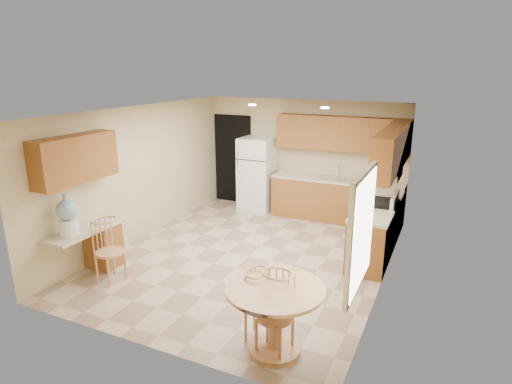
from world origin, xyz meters
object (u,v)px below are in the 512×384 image
at_px(refrigerator, 257,174).
at_px(stove, 376,226).
at_px(chair_desk, 104,247).
at_px(water_crock, 68,217).
at_px(dining_table, 275,310).
at_px(chair_table_b, 272,310).
at_px(chair_table_a, 258,302).

height_order(refrigerator, stove, refrigerator).
distance_m(chair_desk, water_crock, 0.68).
height_order(dining_table, chair_desk, chair_desk).
bearing_deg(water_crock, stove, 38.51).
distance_m(chair_table_b, chair_desk, 3.00).
relative_size(chair_desk, water_crock, 1.52).
relative_size(chair_table_a, water_crock, 1.37).
relative_size(refrigerator, chair_table_a, 1.92).
height_order(stove, chair_table_b, stove).
xyz_separation_m(stove, chair_table_b, (-0.52, -3.47, 0.12)).
distance_m(refrigerator, water_crock, 4.47).
bearing_deg(dining_table, refrigerator, 117.06).
height_order(chair_desk, water_crock, water_crock).
distance_m(dining_table, chair_desk, 2.99).
xyz_separation_m(refrigerator, dining_table, (2.35, -4.60, -0.29)).
xyz_separation_m(refrigerator, chair_desk, (-0.60, -4.14, -0.24)).
bearing_deg(dining_table, stove, 81.17).
xyz_separation_m(refrigerator, chair_table_a, (2.10, -4.51, -0.30)).
xyz_separation_m(stove, chair_desk, (-3.47, -2.92, 0.12)).
relative_size(stove, water_crock, 1.72).
height_order(chair_table_a, chair_desk, chair_desk).
distance_m(chair_table_b, water_crock, 3.45).
relative_size(refrigerator, chair_table_b, 1.72).
bearing_deg(water_crock, chair_desk, 24.04).
distance_m(refrigerator, stove, 3.14).
bearing_deg(chair_desk, water_crock, -54.10).
relative_size(stove, chair_desk, 1.13).
bearing_deg(dining_table, chair_table_b, -90.00).
distance_m(stove, chair_desk, 4.54).
height_order(dining_table, chair_table_a, chair_table_a).
relative_size(refrigerator, water_crock, 2.63).
bearing_deg(chair_table_a, stove, 163.68).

